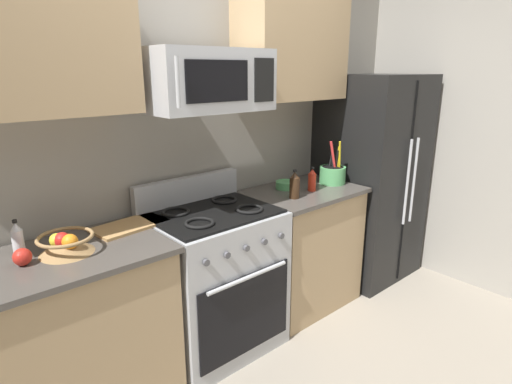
% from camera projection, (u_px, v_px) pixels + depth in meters
% --- Properties ---
extents(wall_back, '(8.00, 0.10, 2.60)m').
position_uv_depth(wall_back, '(177.00, 143.00, 2.69)').
color(wall_back, '#9E998E').
rests_on(wall_back, ground).
extents(counter_left, '(1.03, 0.60, 0.91)m').
position_uv_depth(counter_left, '(68.00, 340.00, 2.09)').
color(counter_left, tan).
rests_on(counter_left, ground).
extents(range_oven, '(0.76, 0.65, 1.09)m').
position_uv_depth(range_oven, '(215.00, 279.00, 2.66)').
color(range_oven, '#B2B5BA').
rests_on(range_oven, ground).
extents(counter_right, '(0.83, 0.60, 0.91)m').
position_uv_depth(counter_right, '(301.00, 247.00, 3.17)').
color(counter_right, tan).
rests_on(counter_right, ground).
extents(refrigerator, '(0.79, 0.71, 1.71)m').
position_uv_depth(refrigerator, '(370.00, 178.00, 3.58)').
color(refrigerator, black).
rests_on(refrigerator, ground).
extents(wall_right, '(0.10, 8.00, 2.60)m').
position_uv_depth(wall_right, '(475.00, 128.00, 3.34)').
color(wall_right, '#9E998E').
rests_on(wall_right, ground).
extents(microwave, '(0.71, 0.44, 0.34)m').
position_uv_depth(microwave, '(206.00, 80.00, 2.33)').
color(microwave, '#B2B5BA').
extents(upper_cabinets_left, '(1.02, 0.34, 0.70)m').
position_uv_depth(upper_cabinets_left, '(12.00, 35.00, 1.79)').
color(upper_cabinets_left, tan).
extents(upper_cabinets_right, '(0.82, 0.34, 0.70)m').
position_uv_depth(upper_cabinets_right, '(292.00, 48.00, 2.88)').
color(upper_cabinets_right, tan).
extents(utensil_crock, '(0.20, 0.20, 0.33)m').
position_uv_depth(utensil_crock, '(333.00, 174.00, 3.20)').
color(utensil_crock, '#59AD66').
rests_on(utensil_crock, counter_right).
extents(fruit_basket, '(0.26, 0.26, 0.11)m').
position_uv_depth(fruit_basket, '(66.00, 243.00, 1.98)').
color(fruit_basket, '#9E7A4C').
rests_on(fruit_basket, counter_left).
extents(apple_loose, '(0.08, 0.08, 0.08)m').
position_uv_depth(apple_loose, '(22.00, 257.00, 1.86)').
color(apple_loose, red).
rests_on(apple_loose, counter_left).
extents(cutting_board, '(0.42, 0.26, 0.02)m').
position_uv_depth(cutting_board, '(130.00, 225.00, 2.33)').
color(cutting_board, tan).
rests_on(cutting_board, counter_left).
extents(bottle_soy, '(0.07, 0.07, 0.20)m').
position_uv_depth(bottle_soy, '(295.00, 185.00, 2.82)').
color(bottle_soy, '#382314').
rests_on(bottle_soy, counter_right).
extents(bottle_hot_sauce, '(0.06, 0.06, 0.18)m').
position_uv_depth(bottle_hot_sauce, '(312.00, 180.00, 3.00)').
color(bottle_hot_sauce, red).
rests_on(bottle_hot_sauce, counter_right).
extents(bottle_vinegar, '(0.05, 0.05, 0.18)m').
position_uv_depth(bottle_vinegar, '(18.00, 240.00, 1.95)').
color(bottle_vinegar, silver).
rests_on(bottle_vinegar, counter_left).
extents(prep_bowl, '(0.15, 0.15, 0.06)m').
position_uv_depth(prep_bowl, '(286.00, 185.00, 3.07)').
color(prep_bowl, '#59AD66').
rests_on(prep_bowl, counter_right).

